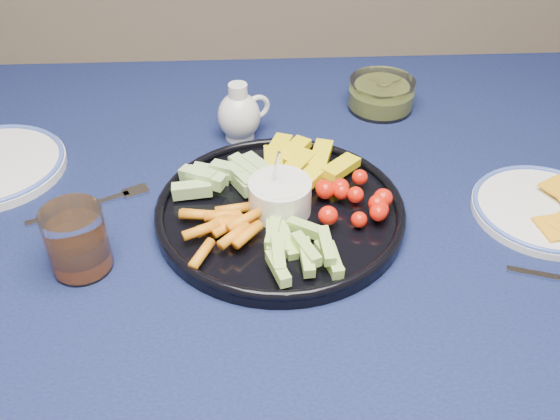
{
  "coord_description": "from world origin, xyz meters",
  "views": [
    {
      "loc": [
        -0.11,
        -0.64,
        1.3
      ],
      "look_at": [
        -0.08,
        0.03,
        0.76
      ],
      "focal_mm": 40.0,
      "sensor_mm": 36.0,
      "label": 1
    }
  ],
  "objects_px": {
    "pickle_bowl": "(381,96)",
    "juice_tumbler": "(78,244)",
    "creamer_pitcher": "(240,115)",
    "cheese_plate": "(545,207)",
    "crudite_platter": "(278,206)",
    "dining_table": "(336,275)"
  },
  "relations": [
    {
      "from": "pickle_bowl",
      "to": "juice_tumbler",
      "type": "bearing_deg",
      "value": -139.42
    },
    {
      "from": "juice_tumbler",
      "to": "creamer_pitcher",
      "type": "bearing_deg",
      "value": 56.16
    },
    {
      "from": "pickle_bowl",
      "to": "cheese_plate",
      "type": "relative_size",
      "value": 0.58
    },
    {
      "from": "crudite_platter",
      "to": "cheese_plate",
      "type": "distance_m",
      "value": 0.37
    },
    {
      "from": "crudite_platter",
      "to": "creamer_pitcher",
      "type": "xyz_separation_m",
      "value": [
        -0.05,
        0.21,
        0.02
      ]
    },
    {
      "from": "juice_tumbler",
      "to": "cheese_plate",
      "type": "bearing_deg",
      "value": 6.95
    },
    {
      "from": "creamer_pitcher",
      "to": "juice_tumbler",
      "type": "relative_size",
      "value": 1.08
    },
    {
      "from": "dining_table",
      "to": "pickle_bowl",
      "type": "height_order",
      "value": "pickle_bowl"
    },
    {
      "from": "crudite_platter",
      "to": "pickle_bowl",
      "type": "xyz_separation_m",
      "value": [
        0.19,
        0.3,
        0.0
      ]
    },
    {
      "from": "dining_table",
      "to": "creamer_pitcher",
      "type": "xyz_separation_m",
      "value": [
        -0.13,
        0.24,
        0.13
      ]
    },
    {
      "from": "cheese_plate",
      "to": "juice_tumbler",
      "type": "relative_size",
      "value": 2.24
    },
    {
      "from": "crudite_platter",
      "to": "dining_table",
      "type": "bearing_deg",
      "value": -19.09
    },
    {
      "from": "juice_tumbler",
      "to": "crudite_platter",
      "type": "bearing_deg",
      "value": 18.66
    },
    {
      "from": "pickle_bowl",
      "to": "juice_tumbler",
      "type": "relative_size",
      "value": 1.29
    },
    {
      "from": "crudite_platter",
      "to": "juice_tumbler",
      "type": "distance_m",
      "value": 0.27
    },
    {
      "from": "crudite_platter",
      "to": "pickle_bowl",
      "type": "height_order",
      "value": "crudite_platter"
    },
    {
      "from": "creamer_pitcher",
      "to": "cheese_plate",
      "type": "relative_size",
      "value": 0.48
    },
    {
      "from": "creamer_pitcher",
      "to": "juice_tumbler",
      "type": "height_order",
      "value": "creamer_pitcher"
    },
    {
      "from": "creamer_pitcher",
      "to": "dining_table",
      "type": "bearing_deg",
      "value": -60.83
    },
    {
      "from": "crudite_platter",
      "to": "pickle_bowl",
      "type": "bearing_deg",
      "value": 56.8
    },
    {
      "from": "dining_table",
      "to": "cheese_plate",
      "type": "distance_m",
      "value": 0.31
    },
    {
      "from": "cheese_plate",
      "to": "juice_tumbler",
      "type": "bearing_deg",
      "value": -173.05
    }
  ]
}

